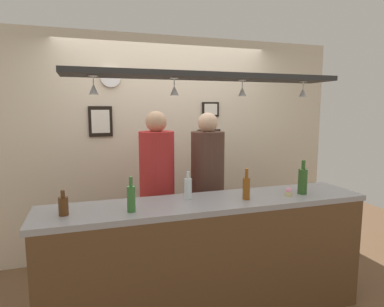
{
  "coord_description": "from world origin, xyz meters",
  "views": [
    {
      "loc": [
        -0.94,
        -2.8,
        1.76
      ],
      "look_at": [
        0.0,
        0.1,
        1.34
      ],
      "focal_mm": 30.86,
      "sensor_mm": 36.0,
      "label": 1
    }
  ],
  "objects_px": {
    "bottle_beer_green_import": "(131,198)",
    "cupcake": "(289,192)",
    "bottle_soda_clear": "(188,188)",
    "person_left_red_shirt": "(157,182)",
    "picture_frame_lower_pair": "(209,137)",
    "wall_clock": "(110,77)",
    "bottle_champagne_green": "(303,181)",
    "picture_frame_upper_small": "(211,109)",
    "bottle_beer_brown_stubby": "(63,206)",
    "picture_frame_caricature": "(101,121)",
    "person_middle_brown_shirt": "(207,179)",
    "bottle_beer_amber_tall": "(246,188)"
  },
  "relations": [
    {
      "from": "bottle_beer_green_import",
      "to": "cupcake",
      "type": "relative_size",
      "value": 3.33
    },
    {
      "from": "bottle_soda_clear",
      "to": "cupcake",
      "type": "distance_m",
      "value": 0.87
    },
    {
      "from": "person_left_red_shirt",
      "to": "cupcake",
      "type": "xyz_separation_m",
      "value": [
        0.99,
        -0.74,
        -0.0
      ]
    },
    {
      "from": "bottle_beer_green_import",
      "to": "picture_frame_lower_pair",
      "type": "bearing_deg",
      "value": 52.1
    },
    {
      "from": "bottle_beer_green_import",
      "to": "cupcake",
      "type": "xyz_separation_m",
      "value": [
        1.34,
        0.02,
        -0.07
      ]
    },
    {
      "from": "bottle_beer_green_import",
      "to": "wall_clock",
      "type": "xyz_separation_m",
      "value": [
        -0.0,
        1.51,
        0.99
      ]
    },
    {
      "from": "picture_frame_lower_pair",
      "to": "bottle_soda_clear",
      "type": "bearing_deg",
      "value": -117.6
    },
    {
      "from": "bottle_champagne_green",
      "to": "picture_frame_upper_small",
      "type": "bearing_deg",
      "value": 101.72
    },
    {
      "from": "bottle_soda_clear",
      "to": "picture_frame_upper_small",
      "type": "relative_size",
      "value": 1.05
    },
    {
      "from": "bottle_beer_brown_stubby",
      "to": "bottle_champagne_green",
      "type": "relative_size",
      "value": 0.6
    },
    {
      "from": "bottle_beer_brown_stubby",
      "to": "picture_frame_caricature",
      "type": "distance_m",
      "value": 1.57
    },
    {
      "from": "wall_clock",
      "to": "picture_frame_lower_pair",
      "type": "bearing_deg",
      "value": 0.3
    },
    {
      "from": "person_middle_brown_shirt",
      "to": "cupcake",
      "type": "relative_size",
      "value": 21.98
    },
    {
      "from": "person_left_red_shirt",
      "to": "wall_clock",
      "type": "height_order",
      "value": "wall_clock"
    },
    {
      "from": "bottle_soda_clear",
      "to": "bottle_beer_brown_stubby",
      "type": "xyz_separation_m",
      "value": [
        -0.96,
        -0.14,
        -0.02
      ]
    },
    {
      "from": "picture_frame_lower_pair",
      "to": "picture_frame_caricature",
      "type": "relative_size",
      "value": 0.88
    },
    {
      "from": "bottle_beer_amber_tall",
      "to": "bottle_champagne_green",
      "type": "height_order",
      "value": "bottle_champagne_green"
    },
    {
      "from": "person_middle_brown_shirt",
      "to": "picture_frame_lower_pair",
      "type": "height_order",
      "value": "person_middle_brown_shirt"
    },
    {
      "from": "person_left_red_shirt",
      "to": "picture_frame_upper_small",
      "type": "xyz_separation_m",
      "value": [
        0.84,
        0.75,
        0.7
      ]
    },
    {
      "from": "bottle_beer_brown_stubby",
      "to": "bottle_champagne_green",
      "type": "distance_m",
      "value": 1.96
    },
    {
      "from": "bottle_beer_amber_tall",
      "to": "picture_frame_caricature",
      "type": "relative_size",
      "value": 0.76
    },
    {
      "from": "picture_frame_caricature",
      "to": "wall_clock",
      "type": "xyz_separation_m",
      "value": [
        0.12,
        -0.01,
        0.49
      ]
    },
    {
      "from": "person_middle_brown_shirt",
      "to": "wall_clock",
      "type": "relative_size",
      "value": 7.79
    },
    {
      "from": "bottle_beer_brown_stubby",
      "to": "bottle_beer_green_import",
      "type": "distance_m",
      "value": 0.47
    },
    {
      "from": "person_middle_brown_shirt",
      "to": "wall_clock",
      "type": "height_order",
      "value": "wall_clock"
    },
    {
      "from": "person_middle_brown_shirt",
      "to": "bottle_champagne_green",
      "type": "bearing_deg",
      "value": -48.83
    },
    {
      "from": "wall_clock",
      "to": "bottle_champagne_green",
      "type": "bearing_deg",
      "value": -44.15
    },
    {
      "from": "person_middle_brown_shirt",
      "to": "picture_frame_caricature",
      "type": "relative_size",
      "value": 5.04
    },
    {
      "from": "bottle_beer_green_import",
      "to": "person_middle_brown_shirt",
      "type": "bearing_deg",
      "value": 40.93
    },
    {
      "from": "person_middle_brown_shirt",
      "to": "bottle_soda_clear",
      "type": "distance_m",
      "value": 0.67
    },
    {
      "from": "bottle_beer_green_import",
      "to": "wall_clock",
      "type": "bearing_deg",
      "value": 90.13
    },
    {
      "from": "picture_frame_caricature",
      "to": "picture_frame_upper_small",
      "type": "bearing_deg",
      "value": 0.0
    },
    {
      "from": "bottle_beer_amber_tall",
      "to": "picture_frame_caricature",
      "type": "distance_m",
      "value": 1.89
    },
    {
      "from": "cupcake",
      "to": "picture_frame_upper_small",
      "type": "xyz_separation_m",
      "value": [
        -0.14,
        1.5,
        0.7
      ]
    },
    {
      "from": "bottle_soda_clear",
      "to": "bottle_champagne_green",
      "type": "distance_m",
      "value": 1.02
    },
    {
      "from": "bottle_beer_brown_stubby",
      "to": "bottle_soda_clear",
      "type": "bearing_deg",
      "value": 8.38
    },
    {
      "from": "bottle_beer_brown_stubby",
      "to": "wall_clock",
      "type": "relative_size",
      "value": 0.82
    },
    {
      "from": "person_left_red_shirt",
      "to": "picture_frame_upper_small",
      "type": "bearing_deg",
      "value": 41.71
    },
    {
      "from": "person_left_red_shirt",
      "to": "person_middle_brown_shirt",
      "type": "xyz_separation_m",
      "value": [
        0.53,
        0.0,
        -0.01
      ]
    },
    {
      "from": "picture_frame_lower_pair",
      "to": "cupcake",
      "type": "bearing_deg",
      "value": -83.83
    },
    {
      "from": "cupcake",
      "to": "picture_frame_lower_pair",
      "type": "height_order",
      "value": "picture_frame_lower_pair"
    },
    {
      "from": "bottle_beer_green_import",
      "to": "picture_frame_upper_small",
      "type": "xyz_separation_m",
      "value": [
        1.19,
        1.51,
        0.63
      ]
    },
    {
      "from": "bottle_soda_clear",
      "to": "picture_frame_lower_pair",
      "type": "bearing_deg",
      "value": 62.4
    },
    {
      "from": "person_left_red_shirt",
      "to": "bottle_champagne_green",
      "type": "bearing_deg",
      "value": -31.79
    },
    {
      "from": "person_left_red_shirt",
      "to": "bottle_soda_clear",
      "type": "distance_m",
      "value": 0.57
    },
    {
      "from": "person_left_red_shirt",
      "to": "bottle_champagne_green",
      "type": "distance_m",
      "value": 1.35
    },
    {
      "from": "picture_frame_lower_pair",
      "to": "picture_frame_caricature",
      "type": "xyz_separation_m",
      "value": [
        -1.31,
        0.0,
        0.21
      ]
    },
    {
      "from": "person_left_red_shirt",
      "to": "bottle_beer_brown_stubby",
      "type": "height_order",
      "value": "person_left_red_shirt"
    },
    {
      "from": "person_left_red_shirt",
      "to": "picture_frame_caricature",
      "type": "xyz_separation_m",
      "value": [
        -0.48,
        0.75,
        0.56
      ]
    },
    {
      "from": "person_middle_brown_shirt",
      "to": "picture_frame_lower_pair",
      "type": "bearing_deg",
      "value": 68.19
    }
  ]
}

